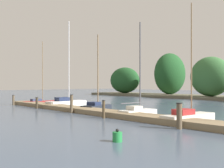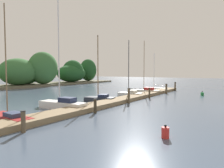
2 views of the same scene
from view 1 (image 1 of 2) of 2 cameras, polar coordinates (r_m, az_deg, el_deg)
name	(u,v)px [view 1 (image 1 of 2)]	position (r m, az deg, el deg)	size (l,w,h in m)	color
dock_pier	(99,112)	(21.34, -2.60, -5.58)	(28.28, 1.80, 0.35)	#847051
sailboat_0	(41,102)	(32.37, -14.00, -3.44)	(1.24, 3.96, 6.93)	maroon
sailboat_1	(67,102)	(28.62, -8.92, -3.63)	(1.39, 4.47, 8.48)	white
sailboat_2	(97,106)	(24.58, -3.02, -4.39)	(1.87, 3.18, 6.51)	#232833
sailboat_3	(139,111)	(20.27, 5.37, -5.33)	(1.13, 3.22, 6.64)	white
sailboat_4	(190,116)	(17.56, 15.25, -6.27)	(1.22, 4.23, 7.09)	silver
mooring_piling_0	(13,100)	(32.00, -19.11, -3.03)	(0.25, 0.25, 1.06)	brown
mooring_piling_1	(37,103)	(26.91, -14.80, -3.66)	(0.25, 0.25, 1.03)	#3D3323
mooring_piling_2	(72,104)	(22.32, -8.09, -3.92)	(0.26, 0.26, 1.43)	brown
mooring_piling_3	(104,109)	(18.76, -1.67, -5.05)	(0.21, 0.21, 1.20)	#4C3D28
mooring_piling_4	(179,116)	(14.78, 13.30, -6.19)	(0.32, 0.32, 1.33)	brown
channel_buoy_1	(117,137)	(11.37, 1.07, -10.47)	(0.38, 0.38, 0.52)	#23843D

